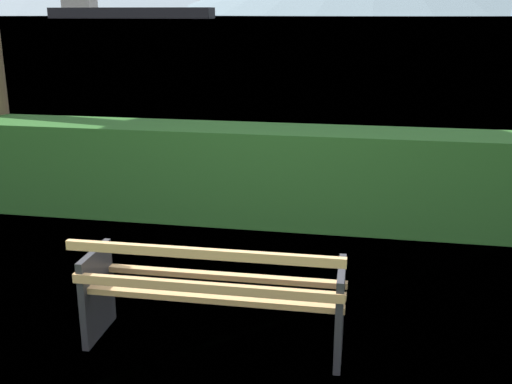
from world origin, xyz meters
name	(u,v)px	position (x,y,z in m)	size (l,w,h in m)	color
ground_plane	(216,343)	(0.00, 0.00, 0.00)	(1400.00, 1400.00, 0.00)	#567A38
water_surface	(372,17)	(0.00, 308.11, 0.00)	(620.00, 620.00, 0.00)	slate
park_bench	(213,293)	(0.00, -0.06, 0.43)	(1.88, 0.59, 0.87)	tan
hedge_row	(275,175)	(0.00, 2.81, 0.54)	(11.94, 0.77, 1.09)	#285B23
cargo_ship_large	(117,9)	(-96.69, 227.11, 3.51)	(66.04, 10.84, 12.54)	#232328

